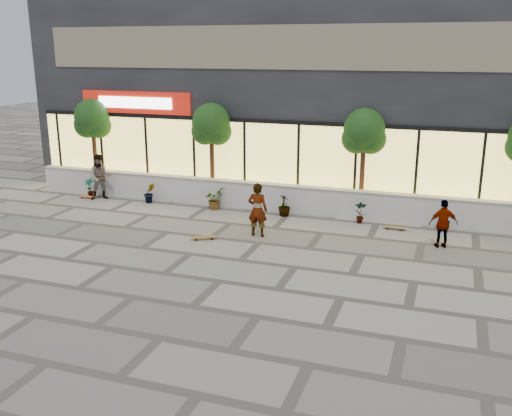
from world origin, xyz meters
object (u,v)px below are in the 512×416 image
(skater_left, at_px, (100,177))
(tree_west, at_px, (92,121))
(tree_midwest, at_px, (211,127))
(skater_right_near, at_px, (443,224))
(skateboard_left, at_px, (87,197))
(skater_center, at_px, (258,210))
(skateboard_center, at_px, (204,237))
(skateboard_right_near, at_px, (395,227))
(tree_mideast, at_px, (364,134))

(skater_left, bearing_deg, tree_west, 98.71)
(tree_west, height_order, tree_midwest, same)
(tree_midwest, xyz_separation_m, skater_right_near, (9.00, -2.94, -2.22))
(tree_west, relative_size, tree_midwest, 1.00)
(tree_west, height_order, skater_left, tree_west)
(skateboard_left, bearing_deg, skater_right_near, -13.60)
(skater_left, bearing_deg, skateboard_left, 157.95)
(skater_center, bearing_deg, tree_west, -24.65)
(skateboard_center, height_order, skateboard_right_near, skateboard_center)
(skater_left, distance_m, skateboard_right_near, 11.81)
(skater_center, relative_size, skateboard_left, 2.41)
(skateboard_left, bearing_deg, tree_west, 101.63)
(tree_west, xyz_separation_m, skater_center, (8.73, -3.78, -2.09))
(skater_center, height_order, skateboard_left, skater_center)
(tree_mideast, bearing_deg, tree_midwest, 180.00)
(skater_left, bearing_deg, skateboard_right_near, -32.05)
(skateboard_left, xyz_separation_m, skateboard_right_near, (12.42, -0.12, 0.01))
(tree_midwest, height_order, skater_center, tree_midwest)
(skater_right_near, height_order, skateboard_left, skater_right_near)
(skater_center, xyz_separation_m, skater_left, (-7.57, 2.38, 0.03))
(tree_midwest, distance_m, skateboard_right_near, 8.15)
(skater_center, xyz_separation_m, skateboard_left, (-8.21, 2.28, -0.82))
(tree_west, relative_size, skater_right_near, 2.57)
(skater_right_near, bearing_deg, tree_midwest, -35.49)
(skateboard_left, relative_size, skateboard_right_near, 0.93)
(skater_center, relative_size, skateboard_center, 2.17)
(tree_west, relative_size, skateboard_center, 4.74)
(tree_midwest, bearing_deg, skateboard_center, -69.93)
(skater_center, height_order, skateboard_center, skater_center)
(tree_west, distance_m, skateboard_center, 9.10)
(skater_right_near, height_order, skateboard_center, skater_right_near)
(tree_midwest, height_order, skater_left, tree_midwest)
(tree_west, relative_size, skateboard_right_near, 4.92)
(skater_right_near, relative_size, skateboard_right_near, 1.91)
(tree_west, xyz_separation_m, skateboard_center, (7.22, -4.72, -2.90))
(skater_center, height_order, skateboard_right_near, skater_center)
(skater_right_near, distance_m, skateboard_right_near, 2.15)
(skateboard_right_near, bearing_deg, tree_mideast, 133.95)
(tree_midwest, height_order, skateboard_left, tree_midwest)
(tree_midwest, distance_m, skater_left, 5.00)
(tree_mideast, bearing_deg, skateboard_center, -132.18)
(skater_center, xyz_separation_m, skateboard_center, (-1.51, -0.94, -0.81))
(skater_right_near, bearing_deg, tree_mideast, -61.82)
(skater_left, height_order, skateboard_center, skater_left)
(skater_center, distance_m, skater_left, 7.94)
(tree_midwest, relative_size, skateboard_center, 4.74)
(skater_left, bearing_deg, skater_center, -48.46)
(tree_midwest, xyz_separation_m, skateboard_left, (-4.97, -1.50, -2.91))
(skater_left, xyz_separation_m, skateboard_right_near, (11.78, -0.22, -0.85))
(skater_right_near, xyz_separation_m, skateboard_right_near, (-1.56, 1.32, -0.68))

